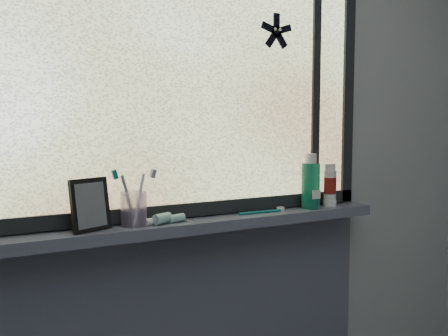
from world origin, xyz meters
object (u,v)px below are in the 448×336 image
Objects in this scene: vanity_mirror at (90,205)px; cream_tube at (330,184)px; toothbrush_cup at (134,209)px; mouthwash_bottle at (311,181)px.

cream_tube is (1.00, 0.01, 0.01)m from vanity_mirror.
toothbrush_cup is 0.91× the size of cream_tube.
cream_tube is (0.11, 0.01, -0.02)m from mouthwash_bottle.
mouthwash_bottle is at bearing -0.98° from toothbrush_cup.
cream_tube is at bearing -0.32° from toothbrush_cup.
toothbrush_cup is 0.85m from cream_tube.
cream_tube reaches higher than toothbrush_cup.
toothbrush_cup is (0.15, 0.01, -0.03)m from vanity_mirror.
vanity_mirror is 1.49× the size of toothbrush_cup.
cream_tube is (0.85, -0.00, 0.04)m from toothbrush_cup.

